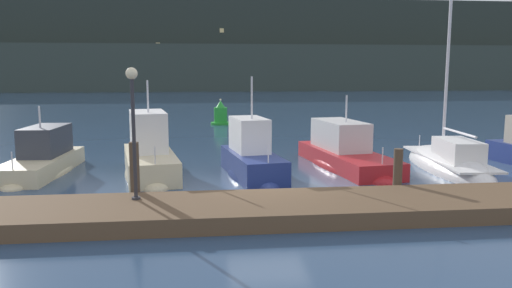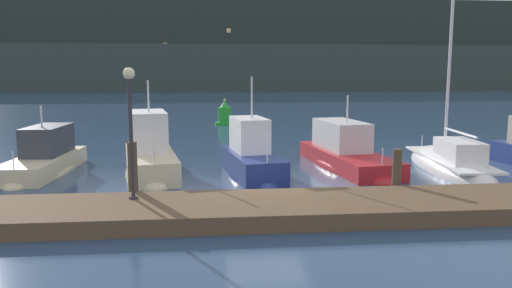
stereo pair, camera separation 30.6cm
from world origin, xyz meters
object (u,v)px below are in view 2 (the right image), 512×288
at_px(sailboat_berth_6, 450,167).
at_px(dock_lamppost, 130,111).
at_px(channel_buoy, 225,115).
at_px(motorboat_berth_2, 44,164).
at_px(motorboat_berth_3, 150,162).
at_px(motorboat_berth_4, 252,166).
at_px(motorboat_berth_5, 346,160).

distance_m(sailboat_berth_6, dock_lamppost, 12.94).
bearing_deg(channel_buoy, motorboat_berth_2, -114.75).
xyz_separation_m(motorboat_berth_2, motorboat_berth_3, (4.14, -0.74, 0.12)).
bearing_deg(dock_lamppost, motorboat_berth_3, 91.41).
xyz_separation_m(motorboat_berth_3, motorboat_berth_4, (3.83, -0.77, -0.05)).
relative_size(channel_buoy, dock_lamppost, 0.52).
height_order(motorboat_berth_4, sailboat_berth_6, sailboat_berth_6).
bearing_deg(channel_buoy, motorboat_berth_3, -101.39).
bearing_deg(sailboat_berth_6, channel_buoy, 115.04).
height_order(motorboat_berth_2, dock_lamppost, dock_lamppost).
bearing_deg(motorboat_berth_5, motorboat_berth_4, -160.06).
relative_size(sailboat_berth_6, dock_lamppost, 2.89).
xyz_separation_m(motorboat_berth_2, motorboat_berth_5, (12.00, -0.05, -0.05)).
xyz_separation_m(motorboat_berth_3, sailboat_berth_6, (11.76, -0.45, -0.33)).
height_order(motorboat_berth_5, channel_buoy, motorboat_berth_5).
bearing_deg(channel_buoy, sailboat_berth_6, -64.96).
relative_size(motorboat_berth_4, motorboat_berth_5, 0.69).
distance_m(motorboat_berth_3, motorboat_berth_4, 3.90).
bearing_deg(motorboat_berth_2, motorboat_berth_4, -10.72).
distance_m(motorboat_berth_3, channel_buoy, 17.62).
distance_m(motorboat_berth_2, motorboat_berth_3, 4.21).
bearing_deg(sailboat_berth_6, motorboat_berth_2, 175.72).
bearing_deg(motorboat_berth_4, dock_lamppost, -128.39).
height_order(motorboat_berth_2, channel_buoy, motorboat_berth_2).
height_order(motorboat_berth_3, motorboat_berth_5, motorboat_berth_3).
relative_size(motorboat_berth_5, dock_lamppost, 2.05).
bearing_deg(motorboat_berth_2, sailboat_berth_6, -4.28).
bearing_deg(motorboat_berth_2, dock_lamppost, -55.28).
relative_size(motorboat_berth_5, sailboat_berth_6, 0.71).
height_order(motorboat_berth_4, motorboat_berth_5, motorboat_berth_4).
bearing_deg(sailboat_berth_6, dock_lamppost, -156.80).
bearing_deg(channel_buoy, motorboat_berth_4, -88.89).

